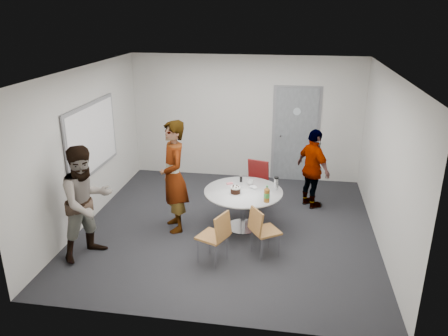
% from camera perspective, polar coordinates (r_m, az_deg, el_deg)
% --- Properties ---
extents(floor, '(5.00, 5.00, 0.00)m').
position_cam_1_polar(floor, '(7.72, 0.52, -7.69)').
color(floor, black).
rests_on(floor, ground).
extents(ceiling, '(5.00, 5.00, 0.00)m').
position_cam_1_polar(ceiling, '(6.88, 0.59, 12.59)').
color(ceiling, silver).
rests_on(ceiling, wall_back).
extents(wall_back, '(5.00, 0.00, 5.00)m').
position_cam_1_polar(wall_back, '(9.57, 2.81, 6.53)').
color(wall_back, silver).
rests_on(wall_back, floor).
extents(wall_left, '(0.00, 5.00, 5.00)m').
position_cam_1_polar(wall_left, '(7.94, -17.61, 2.68)').
color(wall_left, silver).
rests_on(wall_left, floor).
extents(wall_right, '(0.00, 5.00, 5.00)m').
position_cam_1_polar(wall_right, '(7.27, 20.43, 0.75)').
color(wall_right, silver).
rests_on(wall_right, floor).
extents(wall_front, '(5.00, 0.00, 5.00)m').
position_cam_1_polar(wall_front, '(4.92, -3.85, -7.27)').
color(wall_front, silver).
rests_on(wall_front, floor).
extents(door, '(1.02, 0.17, 2.12)m').
position_cam_1_polar(door, '(9.58, 9.33, 4.29)').
color(door, slate).
rests_on(door, wall_back).
extents(whiteboard, '(0.04, 1.90, 1.25)m').
position_cam_1_polar(whiteboard, '(8.06, -16.82, 3.77)').
color(whiteboard, gray).
rests_on(whiteboard, wall_left).
extents(table, '(1.33, 1.33, 0.98)m').
position_cam_1_polar(table, '(7.44, 2.70, -3.70)').
color(table, white).
rests_on(table, floor).
extents(chair_near_left, '(0.54, 0.52, 0.82)m').
position_cam_1_polar(chair_near_left, '(6.49, -0.93, -8.51)').
color(chair_near_left, brown).
rests_on(chair_near_left, floor).
extents(chair_near_right, '(0.55, 0.54, 0.80)m').
position_cam_1_polar(chair_near_right, '(6.69, 4.90, -7.78)').
color(chair_near_right, brown).
rests_on(chair_near_right, floor).
extents(chair_far, '(0.53, 0.56, 0.90)m').
position_cam_1_polar(chair_far, '(8.31, 4.21, -1.47)').
color(chair_far, maroon).
rests_on(chair_far, floor).
extents(person_main, '(0.73, 0.83, 1.92)m').
position_cam_1_polar(person_main, '(7.34, -6.58, -1.13)').
color(person_main, '#A5C6EA').
rests_on(person_main, floor).
extents(person_left, '(1.03, 1.09, 1.77)m').
position_cam_1_polar(person_left, '(6.84, -17.50, -4.32)').
color(person_left, white).
rests_on(person_left, floor).
extents(person_right, '(0.83, 0.95, 1.53)m').
position_cam_1_polar(person_right, '(8.36, 11.56, -0.13)').
color(person_right, black).
rests_on(person_right, floor).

